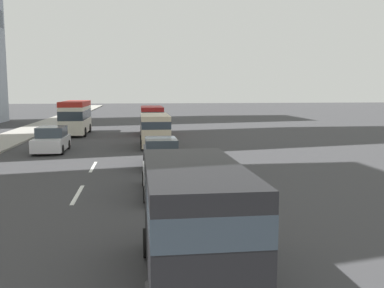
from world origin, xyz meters
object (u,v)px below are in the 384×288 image
Objects in this scene: car_third at (165,175)px; minibus_fifth at (76,116)px; car_sixth at (161,153)px; van_second at (152,118)px; car_fourth at (52,140)px; van_seventh at (194,216)px; van_lead at (155,128)px.

minibus_fifth is (24.04, 6.72, 0.94)m from car_third.
minibus_fifth is at bearing 21.27° from car_sixth.
van_second reaches higher than car_third.
van_second reaches higher than car_fourth.
car_fourth is at bearing 146.48° from van_second.
van_seventh reaches higher than car_sixth.
van_second is (9.01, -0.10, 0.13)m from van_lead.
car_third is (-14.35, 0.20, -0.59)m from van_lead.
minibus_fifth is 32.81m from van_seventh.
car_fourth reaches higher than car_sixth.
car_sixth is 14.37m from van_seventh.
van_seventh is at bearing -179.28° from car_third.
van_seventh is (-20.74, -6.88, 0.67)m from car_fourth.
van_lead reaches higher than car_third.
minibus_fifth is 1.35× the size of van_seventh.
van_seventh is at bearing 179.76° from van_lead.
van_second is at bearing 146.48° from car_fourth.
van_second is 31.41m from van_seventh.
van_lead is at bearing 179.38° from van_second.
car_fourth is 9.45m from car_sixth.
minibus_fifth is (0.69, 7.01, 0.21)m from van_second.
van_lead is 1.04× the size of van_seventh.
van_seventh reaches higher than van_lead.
car_fourth is 11.39m from minibus_fifth.
van_second reaches higher than car_sixth.
van_lead is 1.03× the size of van_second.
van_second is 1.16× the size of car_sixth.
car_third reaches higher than car_sixth.
car_sixth is (-6.39, -6.96, -0.06)m from car_fourth.
van_second reaches higher than van_lead.
car_third is 24.98m from minibus_fifth.
van_lead is 22.40m from van_seventh.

